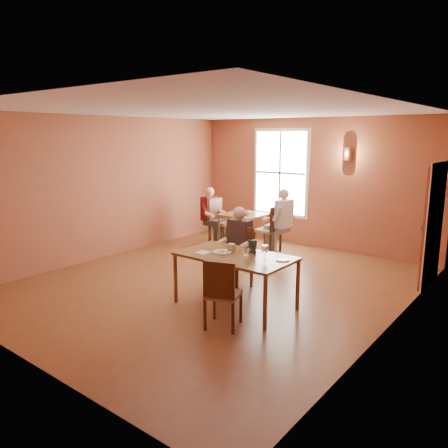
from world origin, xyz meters
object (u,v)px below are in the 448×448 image
Objects in this scene: diner_main at (233,251)px; second_table at (244,231)px; main_table at (235,281)px; chair_diner_main at (234,258)px; diner_maroon at (221,217)px; chair_diner_white at (268,229)px; chair_empty at (223,293)px; chair_diner_maroon at (222,221)px; diner_white at (269,222)px.

diner_main is 2.83m from second_table.
main_table is 0.83m from chair_diner_main.
diner_main is at bearing 42.04° from diner_maroon.
chair_empty is at bearing -156.09° from chair_diner_white.
chair_diner_white is at bearing 90.00° from chair_diner_maroon.
second_table is (-1.48, 2.37, -0.13)m from chair_diner_main.
diner_white reaches higher than diner_main.
chair_empty is (0.81, -1.34, -0.04)m from chair_diner_main.
main_table is 4.03m from diner_maroon.
diner_white is at bearing -90.00° from chair_diner_white.
chair_diner_white is (-1.64, 3.71, 0.05)m from chair_empty.
main_table is 1.91× the size of second_table.
diner_maroon is at bearing 108.43° from chair_empty.
chair_diner_maroon is at bearing 90.00° from diner_white.
chair_diner_white is (-1.33, 3.02, 0.13)m from main_table.
chair_empty is 4.73m from chair_diner_maroon.
chair_diner_white reaches higher than chair_empty.
chair_diner_main is at bearing -161.30° from diner_white.
diner_maroon reaches higher than second_table.
diner_maroon is (-2.97, 3.71, 0.17)m from chair_empty.
chair_diner_white is (-0.83, 2.37, 0.00)m from chair_diner_main.
diner_white is 1.29× the size of chair_diner_maroon.
main_table is at bearing -56.71° from second_table.
diner_maroon is (-2.16, 2.40, -0.01)m from diner_main.
main_table is 1.78× the size of chair_empty.
diner_maroon is at bearing -90.00° from chair_diner_maroon.
second_table is at bearing 101.45° from chair_empty.
second_table is at bearing 90.00° from diner_maroon.
diner_main reaches higher than chair_diner_maroon.
diner_white is 1.34m from chair_diner_maroon.
chair_diner_white is at bearing 90.00° from diner_white.
chair_diner_maroon is at bearing 90.00° from chair_diner_white.
chair_diner_maroon is at bearing -48.36° from diner_main.
chair_diner_maroon is (-1.33, 0.00, -0.16)m from diner_white.
diner_main is (-0.50, 0.62, 0.26)m from main_table.
chair_diner_main is at bearing 42.00° from chair_diner_maroon.
chair_empty is (0.81, -1.31, -0.18)m from diner_main.
diner_main is at bearing -160.87° from chair_diner_white.
chair_diner_main is (-0.50, 0.65, 0.12)m from main_table.
chair_diner_main is 3.19m from chair_diner_maroon.
chair_diner_maroon reaches higher than chair_diner_main.
chair_empty is 4.05m from diner_white.
chair_empty is 4.36m from second_table.
diner_white is (0.03, 0.00, 0.17)m from chair_diner_white.
main_table is at bearing 128.88° from diner_main.
diner_maroon reaches higher than chair_diner_maroon.
chair_empty is 0.70× the size of diner_white.
diner_main is (0.00, -0.03, 0.14)m from chair_diner_main.
chair_diner_white reaches higher than chair_diner_main.
diner_maroon is (-2.66, 3.02, 0.25)m from main_table.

